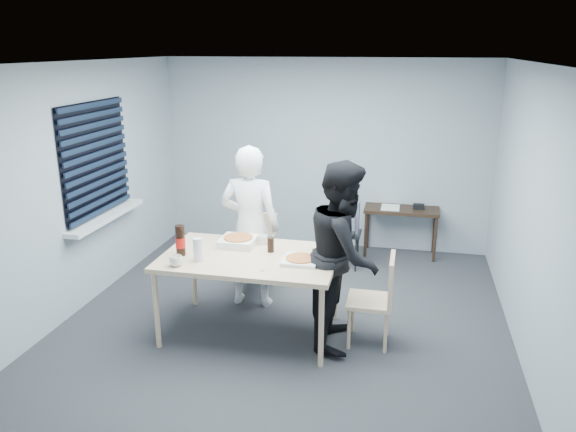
% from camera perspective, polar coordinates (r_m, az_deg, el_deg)
% --- Properties ---
extents(room, '(5.00, 5.00, 5.00)m').
position_cam_1_polar(room, '(6.57, -18.66, 4.57)').
color(room, '#303035').
rests_on(room, ground).
extents(dining_table, '(1.68, 1.06, 0.82)m').
position_cam_1_polar(dining_table, '(5.43, -3.89, -4.61)').
color(dining_table, beige).
rests_on(dining_table, ground).
extents(chair_far, '(0.42, 0.42, 0.89)m').
position_cam_1_polar(chair_far, '(6.53, -3.11, -3.09)').
color(chair_far, beige).
rests_on(chair_far, ground).
extents(chair_right, '(0.42, 0.42, 0.89)m').
position_cam_1_polar(chair_right, '(5.39, 9.25, -7.83)').
color(chair_right, beige).
rests_on(chair_right, ground).
extents(person_white, '(0.65, 0.42, 1.77)m').
position_cam_1_polar(person_white, '(6.02, -3.86, -1.12)').
color(person_white, white).
rests_on(person_white, ground).
extents(person_black, '(0.47, 0.86, 1.77)m').
position_cam_1_polar(person_black, '(5.26, 5.69, -3.88)').
color(person_black, black).
rests_on(person_black, ground).
extents(side_table, '(0.99, 0.44, 0.66)m').
position_cam_1_polar(side_table, '(7.69, 11.44, 0.21)').
color(side_table, '#322115').
rests_on(side_table, ground).
extents(stool, '(0.34, 0.34, 0.48)m').
position_cam_1_polar(stool, '(7.21, 6.01, -2.45)').
color(stool, black).
rests_on(stool, ground).
extents(backpack, '(0.29, 0.21, 0.40)m').
position_cam_1_polar(backpack, '(7.10, 6.07, -0.15)').
color(backpack, slate).
rests_on(backpack, stool).
extents(pizza_box_a, '(0.35, 0.35, 0.09)m').
position_cam_1_polar(pizza_box_a, '(5.69, -5.08, -2.54)').
color(pizza_box_a, white).
rests_on(pizza_box_a, dining_table).
extents(pizza_box_b, '(0.33, 0.33, 0.05)m').
position_cam_1_polar(pizza_box_b, '(5.23, 1.29, -4.47)').
color(pizza_box_b, white).
rests_on(pizza_box_b, dining_table).
extents(mug_a, '(0.17, 0.17, 0.10)m').
position_cam_1_polar(mug_a, '(5.24, -11.31, -4.50)').
color(mug_a, white).
rests_on(mug_a, dining_table).
extents(mug_b, '(0.10, 0.10, 0.09)m').
position_cam_1_polar(mug_b, '(5.69, -2.56, -2.42)').
color(mug_b, white).
rests_on(mug_b, dining_table).
extents(cola_glass, '(0.08, 0.08, 0.15)m').
position_cam_1_polar(cola_glass, '(5.47, -1.77, -2.93)').
color(cola_glass, black).
rests_on(cola_glass, dining_table).
extents(soda_bottle, '(0.09, 0.09, 0.30)m').
position_cam_1_polar(soda_bottle, '(5.46, -10.88, -2.51)').
color(soda_bottle, black).
rests_on(soda_bottle, dining_table).
extents(plastic_cups, '(0.10, 0.10, 0.22)m').
position_cam_1_polar(plastic_cups, '(5.30, -9.13, -3.39)').
color(plastic_cups, silver).
rests_on(plastic_cups, dining_table).
extents(rubber_band, '(0.06, 0.06, 0.00)m').
position_cam_1_polar(rubber_band, '(5.05, -2.66, -5.56)').
color(rubber_band, red).
rests_on(rubber_band, dining_table).
extents(papers, '(0.29, 0.36, 0.01)m').
position_cam_1_polar(papers, '(7.67, 10.36, 0.86)').
color(papers, white).
rests_on(papers, side_table).
extents(black_box, '(0.16, 0.12, 0.06)m').
position_cam_1_polar(black_box, '(7.68, 13.14, 0.95)').
color(black_box, black).
rests_on(black_box, side_table).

